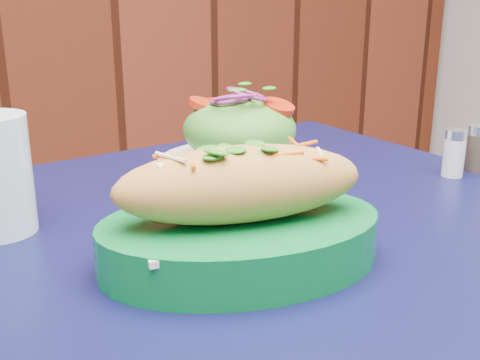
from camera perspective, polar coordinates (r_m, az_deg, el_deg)
cafe_table at (r=0.62m, az=2.58°, el=-13.64°), size 0.84×0.84×0.75m
banh_mi_basket at (r=0.52m, az=0.05°, el=-3.48°), size 0.29×0.22×0.12m
salad_plate at (r=0.81m, az=-0.05°, el=4.20°), size 0.22×0.22×0.11m
salt_shaker at (r=0.82m, az=19.64°, el=2.42°), size 0.03×0.03×0.06m
pepper_shaker at (r=0.86m, az=21.55°, el=2.81°), size 0.03×0.03×0.06m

